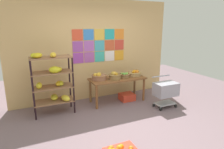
# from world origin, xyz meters

# --- Properties ---
(ground) EXTENTS (9.74, 9.74, 0.00)m
(ground) POSITION_xyz_m (0.00, 0.00, 0.00)
(ground) COLOR slate
(back_wall_with_art) EXTENTS (4.48, 0.07, 2.68)m
(back_wall_with_art) POSITION_xyz_m (0.00, 1.90, 1.34)
(back_wall_with_art) COLOR tan
(back_wall_with_art) RESTS_ON ground
(banana_shelf_unit) EXTENTS (0.89, 0.50, 1.44)m
(banana_shelf_unit) POSITION_xyz_m (-1.22, 1.28, 0.84)
(banana_shelf_unit) COLOR black
(banana_shelf_unit) RESTS_ON ground
(display_table) EXTENTS (1.48, 0.61, 0.65)m
(display_table) POSITION_xyz_m (0.44, 1.34, 0.57)
(display_table) COLOR brown
(display_table) RESTS_ON ground
(fruit_basket_centre) EXTENTS (0.39, 0.39, 0.16)m
(fruit_basket_centre) POSITION_xyz_m (0.97, 1.36, 0.72)
(fruit_basket_centre) COLOR tan
(fruit_basket_centre) RESTS_ON display_table
(fruit_basket_back_left) EXTENTS (0.38, 0.38, 0.19)m
(fruit_basket_back_left) POSITION_xyz_m (-0.07, 1.38, 0.74)
(fruit_basket_back_left) COLOR #966348
(fruit_basket_back_left) RESTS_ON display_table
(fruit_basket_back_right) EXTENTS (0.30, 0.30, 0.14)m
(fruit_basket_back_right) POSITION_xyz_m (0.65, 1.34, 0.71)
(fruit_basket_back_right) COLOR olive
(fruit_basket_back_right) RESTS_ON display_table
(fruit_basket_right) EXTENTS (0.33, 0.33, 0.19)m
(fruit_basket_right) POSITION_xyz_m (0.33, 1.28, 0.74)
(fruit_basket_right) COLOR olive
(fruit_basket_right) RESTS_ON display_table
(produce_crate_under_table) EXTENTS (0.38, 0.33, 0.18)m
(produce_crate_under_table) POSITION_xyz_m (0.71, 1.30, 0.09)
(produce_crate_under_table) COLOR red
(produce_crate_under_table) RESTS_ON ground
(shopping_cart) EXTENTS (0.57, 0.41, 0.77)m
(shopping_cart) POSITION_xyz_m (1.35, 0.50, 0.44)
(shopping_cart) COLOR black
(shopping_cart) RESTS_ON ground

